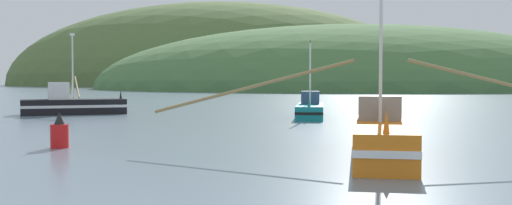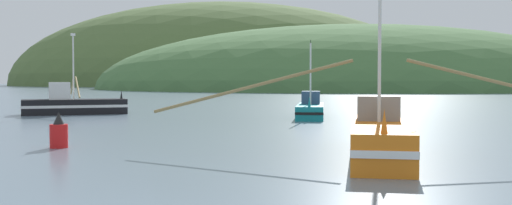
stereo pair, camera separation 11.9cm
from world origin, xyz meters
TOP-DOWN VIEW (x-y plane):
  - hill_far_left at (-91.60, 255.85)m, footprint 201.56×161.25m
  - hill_far_center at (-19.59, 165.77)m, footprint 149.18×119.34m
  - fishing_boat_orange at (3.56, 13.21)m, footprint 16.66×9.84m
  - fishing_boat_teal at (-2.93, 33.53)m, footprint 3.29×8.67m
  - fishing_boat_black at (-21.69, 32.13)m, footprint 7.88×8.70m
  - channel_buoy at (-8.95, 12.13)m, footprint 0.71×0.71m

SIDE VIEW (x-z plane):
  - hill_far_left at x=-91.60m, z-range -38.40..38.40m
  - hill_far_center at x=-19.59m, z-range -18.34..18.34m
  - channel_buoy at x=-8.95m, z-range -0.13..1.31m
  - fishing_boat_teal at x=-2.93m, z-range -2.15..3.37m
  - fishing_boat_orange at x=3.56m, z-range -2.56..4.05m
  - fishing_boat_black at x=-21.69m, z-range -2.40..3.97m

